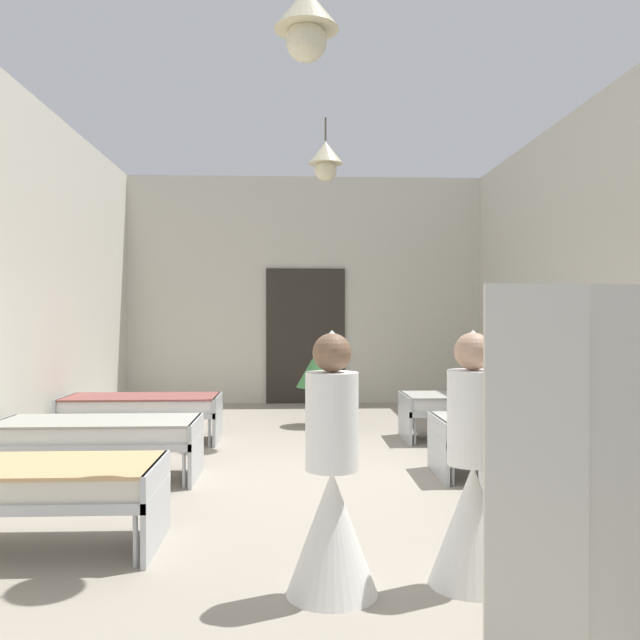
% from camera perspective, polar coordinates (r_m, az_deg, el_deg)
% --- Properties ---
extents(ground_plane, '(6.90, 11.62, 0.10)m').
position_cam_1_polar(ground_plane, '(6.68, -0.17, -13.62)').
color(ground_plane, '#9E9384').
extents(room_shell, '(6.70, 11.22, 4.04)m').
position_cam_1_polar(room_shell, '(7.83, -0.57, 3.74)').
color(room_shell, beige).
rests_on(room_shell, ground).
extents(bed_left_row_0, '(1.90, 0.84, 0.57)m').
position_cam_1_polar(bed_left_row_0, '(5.06, -24.32, -12.55)').
color(bed_left_row_0, '#B7BCC1').
rests_on(bed_left_row_0, ground).
extents(bed_right_row_0, '(1.90, 0.84, 0.57)m').
position_cam_1_polar(bed_right_row_0, '(5.28, 24.76, -12.02)').
color(bed_right_row_0, '#B7BCC1').
rests_on(bed_right_row_0, ground).
extents(bed_left_row_1, '(1.90, 0.84, 0.57)m').
position_cam_1_polar(bed_left_row_1, '(6.83, -18.31, -9.15)').
color(bed_left_row_1, '#B7BCC1').
rests_on(bed_left_row_1, ground).
extents(bed_right_row_1, '(1.90, 0.84, 0.57)m').
position_cam_1_polar(bed_right_row_1, '(6.99, 17.52, -8.93)').
color(bed_right_row_1, '#B7BCC1').
rests_on(bed_right_row_1, ground).
extents(bed_left_row_2, '(1.90, 0.84, 0.57)m').
position_cam_1_polar(bed_left_row_2, '(8.65, -14.85, -7.12)').
color(bed_left_row_2, '#B7BCC1').
rests_on(bed_left_row_2, ground).
extents(bed_right_row_2, '(1.90, 0.84, 0.57)m').
position_cam_1_polar(bed_right_row_2, '(8.78, 13.25, -7.00)').
color(bed_right_row_2, '#B7BCC1').
rests_on(bed_right_row_2, ground).
extents(nurse_near_aisle, '(0.52, 0.52, 1.49)m').
position_cam_1_polar(nurse_near_aisle, '(3.92, 1.02, -15.02)').
color(nurse_near_aisle, white).
rests_on(nurse_near_aisle, ground).
extents(nurse_mid_aisle, '(0.52, 0.52, 1.49)m').
position_cam_1_polar(nurse_mid_aisle, '(4.14, 12.83, -14.16)').
color(nurse_mid_aisle, white).
rests_on(nurse_mid_aisle, ground).
extents(potted_plant, '(0.64, 0.64, 1.11)m').
position_cam_1_polar(potted_plant, '(9.58, -0.11, -4.71)').
color(potted_plant, brown).
rests_on(potted_plant, ground).
extents(privacy_screen, '(1.24, 0.25, 1.70)m').
position_cam_1_polar(privacy_screen, '(3.13, 25.12, -12.96)').
color(privacy_screen, silver).
rests_on(privacy_screen, ground).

